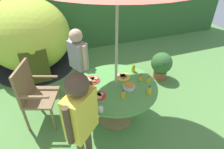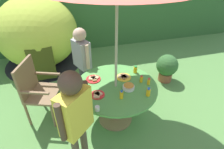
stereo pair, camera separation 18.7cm
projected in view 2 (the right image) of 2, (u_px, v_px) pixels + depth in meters
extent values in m
cube|color=#548442|center=(115.00, 119.00, 3.17)|extent=(10.00, 10.00, 0.02)
cube|color=#33602D|center=(84.00, 6.00, 4.96)|extent=(9.00, 0.70, 2.16)
cylinder|color=#93704C|center=(115.00, 118.00, 3.15)|extent=(0.54, 0.54, 0.03)
cylinder|color=#93704C|center=(115.00, 104.00, 2.98)|extent=(0.13, 0.13, 0.65)
cylinder|color=#519E47|center=(116.00, 87.00, 2.78)|extent=(1.22, 1.22, 0.03)
cylinder|color=#B7AD8C|center=(116.00, 55.00, 2.49)|extent=(0.04, 0.04, 2.39)
cylinder|color=brown|center=(53.00, 116.00, 2.90)|extent=(0.04, 0.04, 0.44)
cylinder|color=brown|center=(63.00, 96.00, 3.30)|extent=(0.04, 0.04, 0.44)
cylinder|color=brown|center=(28.00, 115.00, 2.93)|extent=(0.04, 0.04, 0.44)
cylinder|color=brown|center=(40.00, 94.00, 3.33)|extent=(0.04, 0.04, 0.44)
cube|color=brown|center=(43.00, 93.00, 2.98)|extent=(0.60, 0.65, 0.04)
cube|color=brown|center=(26.00, 78.00, 2.84)|extent=(0.21, 0.51, 0.53)
cube|color=brown|center=(34.00, 93.00, 2.66)|extent=(0.43, 0.19, 0.03)
cube|color=brown|center=(46.00, 73.00, 3.06)|extent=(0.43, 0.19, 0.03)
ellipsoid|color=#B2C63F|center=(38.00, 32.00, 4.22)|extent=(1.85, 1.85, 1.58)
cylinder|color=black|center=(45.00, 62.00, 4.66)|extent=(1.89, 1.89, 0.01)
cube|color=#3E4516|center=(42.00, 65.00, 3.75)|extent=(0.49, 0.06, 0.71)
cylinder|color=brown|center=(165.00, 76.00, 4.01)|extent=(0.28, 0.28, 0.18)
sphere|color=#33602D|center=(167.00, 65.00, 3.86)|extent=(0.44, 0.44, 0.44)
cylinder|color=#3F3F47|center=(82.00, 78.00, 3.63)|extent=(0.08, 0.08, 0.59)
cylinder|color=#3F3F47|center=(86.00, 81.00, 3.54)|extent=(0.08, 0.08, 0.59)
cube|color=#99999E|center=(82.00, 54.00, 3.28)|extent=(0.31, 0.38, 0.49)
cylinder|color=#D8B293|center=(76.00, 49.00, 3.38)|extent=(0.06, 0.06, 0.45)
cylinder|color=#D8B293|center=(87.00, 57.00, 3.14)|extent=(0.06, 0.06, 0.45)
sphere|color=#D8B293|center=(80.00, 35.00, 3.07)|extent=(0.22, 0.22, 0.22)
cylinder|color=brown|center=(84.00, 141.00, 2.41)|extent=(0.09, 0.09, 0.64)
cube|color=yellow|center=(75.00, 112.00, 2.02)|extent=(0.41, 0.40, 0.54)
cylinder|color=#4C3828|center=(61.00, 123.00, 1.86)|extent=(0.07, 0.07, 0.49)
cylinder|color=#4C3828|center=(86.00, 99.00, 2.15)|extent=(0.07, 0.07, 0.49)
sphere|color=#4C3828|center=(70.00, 83.00, 1.80)|extent=(0.24, 0.24, 0.24)
cylinder|color=white|center=(129.00, 87.00, 2.71)|extent=(0.17, 0.17, 0.05)
ellipsoid|color=gold|center=(129.00, 85.00, 2.68)|extent=(0.15, 0.15, 0.04)
cylinder|color=red|center=(93.00, 79.00, 2.91)|extent=(0.23, 0.23, 0.01)
cube|color=tan|center=(96.00, 78.00, 2.91)|extent=(0.12, 0.12, 0.02)
cube|color=#9E7547|center=(93.00, 77.00, 2.92)|extent=(0.09, 0.09, 0.02)
cube|color=tan|center=(91.00, 78.00, 2.90)|extent=(0.10, 0.10, 0.02)
cube|color=#9E7547|center=(95.00, 80.00, 2.86)|extent=(0.07, 0.07, 0.02)
cylinder|color=red|center=(97.00, 95.00, 2.60)|extent=(0.20, 0.20, 0.01)
cube|color=tan|center=(99.00, 94.00, 2.60)|extent=(0.10, 0.10, 0.02)
cube|color=#9E7547|center=(96.00, 93.00, 2.61)|extent=(0.08, 0.08, 0.02)
cube|color=tan|center=(97.00, 96.00, 2.56)|extent=(0.10, 0.10, 0.02)
cylinder|color=yellow|center=(124.00, 77.00, 2.95)|extent=(0.23, 0.23, 0.01)
cube|color=tan|center=(126.00, 76.00, 2.94)|extent=(0.11, 0.11, 0.02)
cube|color=#9E7547|center=(123.00, 75.00, 2.97)|extent=(0.09, 0.09, 0.02)
cube|color=tan|center=(121.00, 76.00, 2.94)|extent=(0.12, 0.12, 0.02)
cube|color=#9E7547|center=(124.00, 77.00, 2.92)|extent=(0.10, 0.10, 0.02)
cylinder|color=yellow|center=(135.00, 70.00, 3.04)|extent=(0.06, 0.06, 0.10)
cylinder|color=green|center=(136.00, 67.00, 3.01)|extent=(0.04, 0.04, 0.02)
cylinder|color=yellow|center=(121.00, 95.00, 2.53)|extent=(0.05, 0.05, 0.11)
cylinder|color=blue|center=(122.00, 91.00, 2.49)|extent=(0.04, 0.04, 0.02)
cylinder|color=yellow|center=(148.00, 92.00, 2.57)|extent=(0.06, 0.06, 0.11)
cylinder|color=blue|center=(149.00, 89.00, 2.54)|extent=(0.04, 0.04, 0.02)
cylinder|color=yellow|center=(141.00, 79.00, 2.84)|extent=(0.05, 0.05, 0.09)
cylinder|color=red|center=(142.00, 76.00, 2.80)|extent=(0.03, 0.03, 0.02)
cylinder|color=yellow|center=(149.00, 82.00, 2.79)|extent=(0.04, 0.04, 0.09)
cylinder|color=red|center=(149.00, 79.00, 2.76)|extent=(0.03, 0.03, 0.02)
cylinder|color=white|center=(97.00, 108.00, 2.35)|extent=(0.06, 0.06, 0.06)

